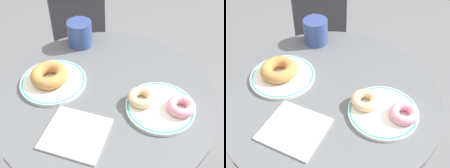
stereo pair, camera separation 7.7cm
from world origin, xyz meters
TOP-DOWN VIEW (x-y plane):
  - cafe_table at (0.00, 0.00)m, footprint 0.62×0.62m
  - plate_left at (-0.16, -0.00)m, footprint 0.19×0.19m
  - plate_right at (0.16, -0.02)m, footprint 0.18×0.18m
  - donut_old_fashioned at (-0.17, 0.00)m, footprint 0.14×0.14m
  - donut_pink_frosted at (0.21, -0.02)m, footprint 0.08×0.08m
  - donut_glazed at (0.11, -0.02)m, footprint 0.10×0.10m
  - paper_napkin at (-0.03, -0.16)m, footprint 0.16×0.15m
  - coffee_mug at (-0.15, 0.21)m, footprint 0.09×0.11m

SIDE VIEW (x-z plane):
  - cafe_table at x=0.00m, z-range 0.14..0.91m
  - paper_napkin at x=-0.03m, z-range 0.77..0.78m
  - plate_right at x=0.16m, z-range 0.77..0.78m
  - plate_left at x=-0.16m, z-range 0.77..0.78m
  - donut_pink_frosted at x=0.21m, z-range 0.78..0.81m
  - donut_glazed at x=0.11m, z-range 0.78..0.81m
  - donut_old_fashioned at x=-0.17m, z-range 0.78..0.82m
  - coffee_mug at x=-0.15m, z-range 0.77..0.86m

